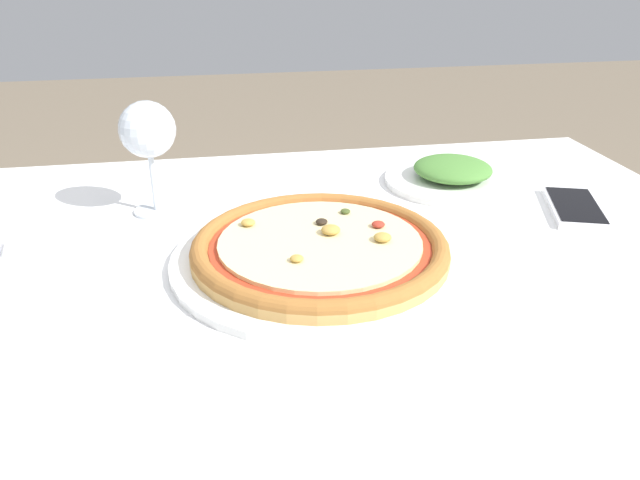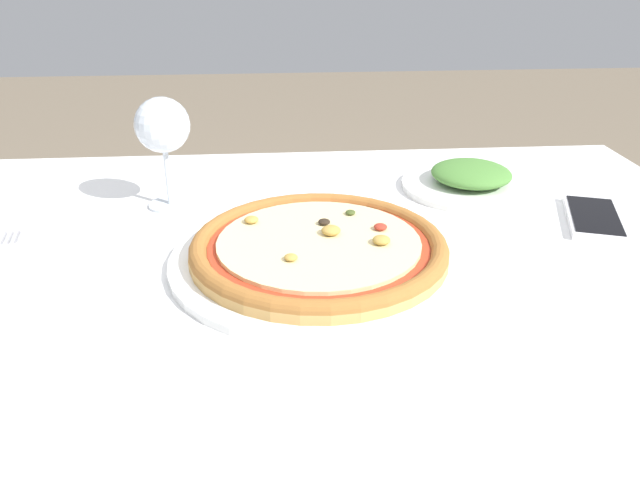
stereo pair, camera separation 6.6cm
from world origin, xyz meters
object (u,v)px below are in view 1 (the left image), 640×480
object	(u,v)px
pizza_plate	(320,250)
cell_phone	(575,208)
dining_table	(282,335)
side_plate	(452,175)
wine_glass_far_left	(148,133)

from	to	relation	value
pizza_plate	cell_phone	size ratio (longest dim) A/B	2.26
dining_table	cell_phone	xyz separation A→B (m)	(0.44, 0.11, 0.09)
cell_phone	side_plate	xyz separation A→B (m)	(-0.13, 0.14, 0.01)
pizza_plate	side_plate	distance (m)	0.34
dining_table	cell_phone	size ratio (longest dim) A/B	7.92
dining_table	wine_glass_far_left	xyz separation A→B (m)	(-0.15, 0.21, 0.21)
wine_glass_far_left	side_plate	world-z (taller)	wine_glass_far_left
cell_phone	dining_table	bearing A→B (deg)	-166.37
wine_glass_far_left	cell_phone	bearing A→B (deg)	-9.98
wine_glass_far_left	cell_phone	xyz separation A→B (m)	(0.59, -0.10, -0.11)
pizza_plate	wine_glass_far_left	bearing A→B (deg)	136.09
cell_phone	side_plate	distance (m)	0.19
wine_glass_far_left	side_plate	xyz separation A→B (m)	(0.46, 0.03, -0.10)
pizza_plate	cell_phone	xyz separation A→B (m)	(0.39, 0.09, -0.01)
cell_phone	wine_glass_far_left	bearing A→B (deg)	170.02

